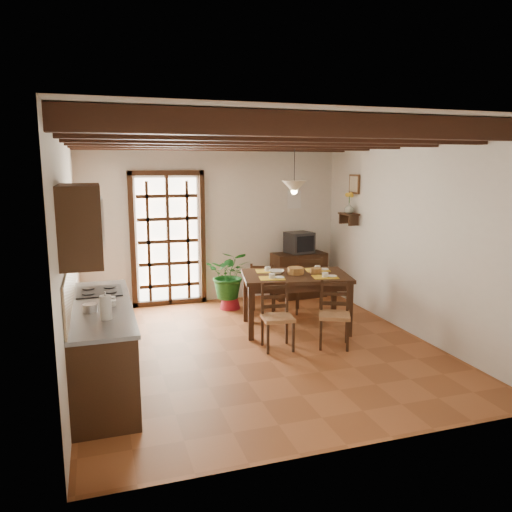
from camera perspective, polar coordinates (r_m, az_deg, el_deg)
name	(u,v)px	position (r m, az deg, el deg)	size (l,w,h in m)	color
ground_plane	(258,347)	(6.68, 0.24, -10.40)	(5.00, 5.00, 0.00)	brown
room_shell	(258,210)	(6.27, 0.25, 5.32)	(4.52, 5.02, 2.81)	silver
ceiling_beams	(258,138)	(6.25, 0.26, 13.33)	(4.50, 4.34, 0.20)	black
french_door	(168,237)	(8.54, -10.02, 2.19)	(1.26, 0.11, 2.32)	white
kitchen_counter	(102,345)	(5.66, -17.19, -9.66)	(0.64, 2.25, 1.38)	black
upper_cabinet	(81,225)	(4.66, -19.42, 3.41)	(0.35, 0.80, 0.70)	black
range_hood	(86,222)	(5.92, -18.85, 3.67)	(0.38, 0.60, 0.54)	white
counter_items	(99,299)	(5.60, -17.47, -4.68)	(0.50, 1.43, 0.25)	black
dining_table	(295,281)	(7.24, 4.54, -2.89)	(1.67, 1.25, 0.82)	#311C10
chair_near_left	(277,329)	(6.57, 2.45, -8.32)	(0.42, 0.41, 0.84)	#A26E44
chair_near_right	(334,326)	(6.71, 8.91, -7.95)	(0.52, 0.52, 0.87)	#A26E44
chair_far_left	(263,298)	(8.03, 0.81, -4.80)	(0.51, 0.50, 0.85)	#A26E44
chair_far_right	(309,295)	(8.14, 6.09, -4.42)	(0.58, 0.57, 0.95)	#A26E44
table_setting	(296,268)	(7.19, 4.56, -1.32)	(1.10, 0.73, 0.10)	gold
table_bowl	(277,272)	(7.22, 2.37, -1.83)	(0.22, 0.22, 0.05)	white
sideboard	(299,275)	(9.07, 4.90, -2.17)	(0.95, 0.43, 0.81)	black
crt_tv	(299,243)	(8.96, 4.97, 1.55)	(0.50, 0.47, 0.37)	black
fuse_box	(294,200)	(9.11, 4.39, 6.45)	(0.25, 0.03, 0.32)	white
plant_pot	(230,302)	(8.37, -3.00, -5.30)	(0.34, 0.34, 0.21)	maroon
potted_plant	(230,275)	(8.26, -3.03, -2.22)	(1.89, 1.62, 2.11)	#144C19
wall_shelf	(349,216)	(8.61, 10.56, 4.48)	(0.20, 0.42, 0.20)	black
shelf_vase	(349,208)	(8.60, 10.59, 5.40)	(0.15, 0.15, 0.15)	#B2BFB2
shelf_flowers	(349,196)	(8.58, 10.63, 6.79)	(0.14, 0.14, 0.36)	gold
framed_picture	(354,184)	(8.61, 11.17, 8.06)	(0.03, 0.32, 0.32)	brown
pendant_lamp	(294,186)	(7.14, 4.38, 8.02)	(0.36, 0.36, 0.84)	black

